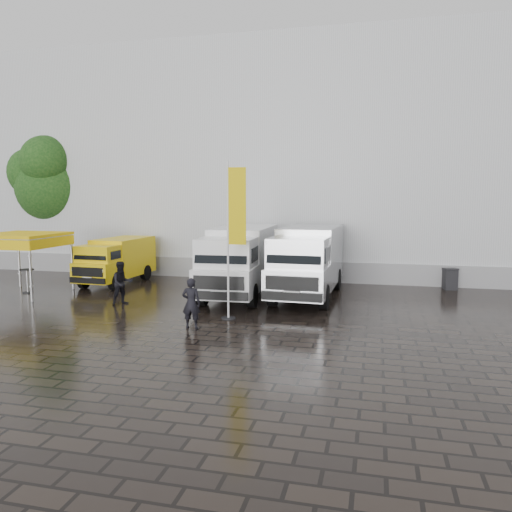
{
  "coord_description": "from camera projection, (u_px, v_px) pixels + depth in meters",
  "views": [
    {
      "loc": [
        4.93,
        -16.14,
        4.16
      ],
      "look_at": [
        0.45,
        2.2,
        1.89
      ],
      "focal_mm": 35.0,
      "sensor_mm": 36.0,
      "label": 1
    }
  ],
  "objects": [
    {
      "name": "van_white",
      "position": [
        239.0,
        262.0,
        20.79
      ],
      "size": [
        2.49,
        6.65,
        2.84
      ],
      "primitive_type": null,
      "rotation": [
        0.0,
        0.0,
        0.05
      ],
      "color": "white",
      "rests_on": "ground"
    },
    {
      "name": "van_yellow",
      "position": [
        116.0,
        262.0,
        23.72
      ],
      "size": [
        1.95,
        4.69,
        2.14
      ],
      "primitive_type": null,
      "rotation": [
        0.0,
        0.0,
        -0.04
      ],
      "color": "yellow",
      "rests_on": "ground"
    },
    {
      "name": "person_tent",
      "position": [
        122.0,
        283.0,
        19.22
      ],
      "size": [
        1.01,
        1.02,
        1.67
      ],
      "primitive_type": "imported",
      "rotation": [
        0.0,
        0.0,
        0.83
      ],
      "color": "black",
      "rests_on": "ground"
    },
    {
      "name": "tree",
      "position": [
        55.0,
        182.0,
        28.73
      ],
      "size": [
        4.32,
        4.33,
        7.75
      ],
      "color": "black",
      "rests_on": "ground"
    },
    {
      "name": "exhibition_hall",
      "position": [
        331.0,
        167.0,
        31.47
      ],
      "size": [
        44.0,
        16.0,
        12.0
      ],
      "primitive_type": "cube",
      "color": "silver",
      "rests_on": "ground"
    },
    {
      "name": "flagpole",
      "position": [
        233.0,
        231.0,
        16.65
      ],
      "size": [
        0.88,
        0.5,
        5.32
      ],
      "color": "black",
      "rests_on": "ground"
    },
    {
      "name": "canopy_tent",
      "position": [
        22.0,
        238.0,
        21.13
      ],
      "size": [
        2.97,
        2.97,
        2.6
      ],
      "color": "silver",
      "rests_on": "ground"
    },
    {
      "name": "person_front",
      "position": [
        191.0,
        303.0,
        15.69
      ],
      "size": [
        0.63,
        0.44,
        1.62
      ],
      "primitive_type": "imported",
      "rotation": [
        0.0,
        0.0,
        3.24
      ],
      "color": "black",
      "rests_on": "ground"
    },
    {
      "name": "van_silver",
      "position": [
        308.0,
        263.0,
        20.58
      ],
      "size": [
        2.42,
        6.7,
        2.88
      ],
      "primitive_type": null,
      "rotation": [
        0.0,
        0.0,
        -0.03
      ],
      "color": "#B1B2B6",
      "rests_on": "ground"
    },
    {
      "name": "hall_plinth",
      "position": [
        315.0,
        272.0,
        24.36
      ],
      "size": [
        44.0,
        0.15,
        1.0
      ],
      "primitive_type": "cube",
      "color": "gray",
      "rests_on": "ground"
    },
    {
      "name": "wheelie_bin",
      "position": [
        450.0,
        279.0,
        22.34
      ],
      "size": [
        0.69,
        0.69,
        0.96
      ],
      "primitive_type": "cube",
      "rotation": [
        0.0,
        0.0,
        0.21
      ],
      "color": "black",
      "rests_on": "ground"
    },
    {
      "name": "cocktail_table",
      "position": [
        27.0,
        281.0,
        21.54
      ],
      "size": [
        0.6,
        0.6,
        1.03
      ],
      "primitive_type": "cylinder",
      "color": "black",
      "rests_on": "ground"
    },
    {
      "name": "ground",
      "position": [
        228.0,
        317.0,
        17.22
      ],
      "size": [
        120.0,
        120.0,
        0.0
      ],
      "primitive_type": "plane",
      "color": "black",
      "rests_on": "ground"
    }
  ]
}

